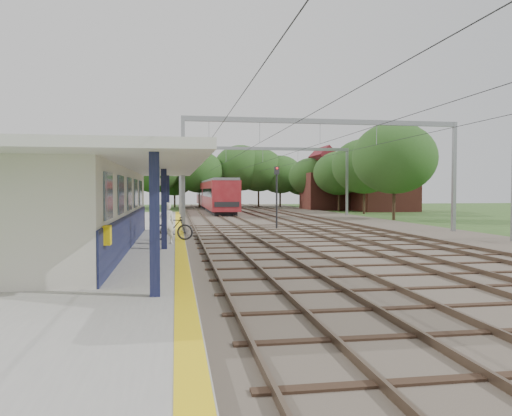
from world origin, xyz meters
TOP-DOWN VIEW (x-y plane):
  - ground at (0.00, 0.00)m, footprint 160.00×160.00m
  - ballast_bed at (4.00, 30.00)m, footprint 18.00×90.00m
  - platform at (-7.50, 14.00)m, footprint 5.00×52.00m
  - yellow_stripe at (-5.25, 14.00)m, footprint 0.45×52.00m
  - station_building at (-8.88, 7.00)m, footprint 3.41×18.00m
  - canopy at (-7.77, 6.00)m, footprint 6.40×20.00m
  - rail_tracks at (1.50, 30.00)m, footprint 11.80×88.00m
  - catenary_system at (3.39, 25.28)m, footprint 17.22×88.00m
  - tree_band at (3.84, 57.12)m, footprint 31.72×30.88m
  - house_near at (21.00, 46.00)m, footprint 7.00×6.12m
  - house_far at (16.00, 52.00)m, footprint 8.00×6.12m
  - person at (-5.82, 7.91)m, footprint 0.77×0.62m
  - bicycle at (-5.60, 9.49)m, footprint 1.99×0.78m
  - train at (-0.50, 52.39)m, footprint 2.91×36.23m
  - signal_post at (1.35, 19.01)m, footprint 0.34×0.30m

SIDE VIEW (x-z plane):
  - ground at x=0.00m, z-range 0.00..0.00m
  - ballast_bed at x=4.00m, z-range 0.00..0.10m
  - platform at x=-7.50m, z-range 0.00..0.35m
  - rail_tracks at x=1.50m, z-range 0.10..0.25m
  - yellow_stripe at x=-5.25m, z-range 0.35..0.36m
  - bicycle at x=-5.60m, z-range 0.35..1.51m
  - person at x=-5.82m, z-range 0.35..2.17m
  - station_building at x=-8.88m, z-range 0.34..3.74m
  - train at x=-0.50m, z-range 0.22..4.04m
  - signal_post at x=1.35m, z-range 0.55..4.85m
  - house_near at x=21.00m, z-range -0.96..6.93m
  - house_far at x=16.00m, z-range -1.09..7.56m
  - canopy at x=-7.77m, z-range 1.92..5.36m
  - tree_band at x=3.84m, z-range 0.51..9.33m
  - catenary_system at x=3.39m, z-range 2.01..9.01m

